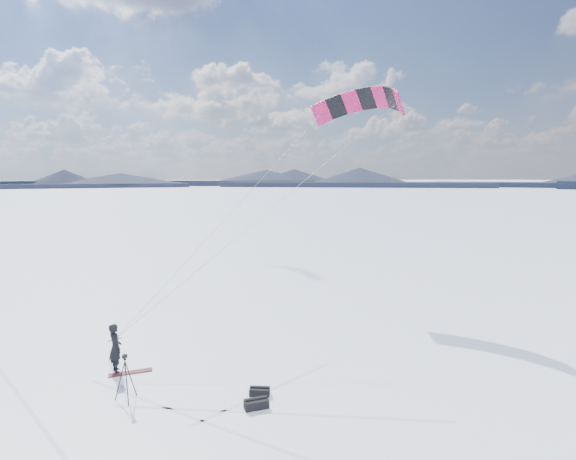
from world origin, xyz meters
name	(u,v)px	position (x,y,z in m)	size (l,w,h in m)	color
ground	(146,406)	(0.00, 0.00, 0.00)	(1800.00, 1800.00, 0.00)	white
horizon_hills	(142,323)	(0.00, 0.00, 2.83)	(704.00, 704.00, 8.00)	black
snow_tracks	(79,418)	(-1.98, 0.09, 0.00)	(13.93, 9.84, 0.01)	#B1B8D1
snowkiter	(117,372)	(-0.80, 3.01, 0.00)	(0.70, 0.46, 1.91)	black
snowboard	(130,373)	(-0.32, 2.65, 0.02)	(1.59, 0.30, 0.04)	maroon
tripod	(125,371)	(-0.55, 0.62, 1.04)	(0.73, 0.67, 1.62)	black
gear_bag_a	(256,404)	(3.28, -1.59, 0.15)	(0.80, 0.43, 0.35)	black
gear_bag_b	(260,391)	(3.66, -0.87, 0.14)	(0.77, 0.61, 0.32)	black
power_kite	(361,104)	(13.52, 8.16, 11.81)	(15.83, 8.18, 11.51)	#C11455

